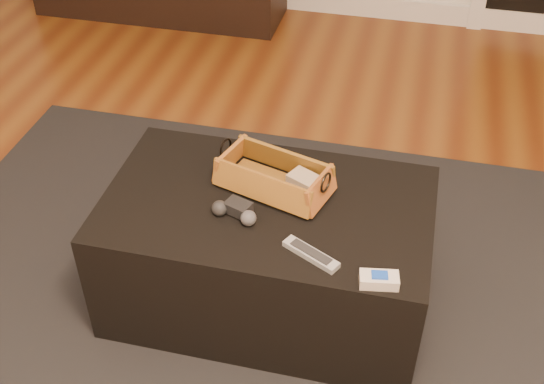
% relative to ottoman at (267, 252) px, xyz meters
% --- Properties ---
extents(baseboard, '(5.00, 0.04, 0.12)m').
position_rel_ottoman_xyz_m(baseboard, '(-0.18, 2.32, -0.16)').
color(baseboard, white).
rests_on(baseboard, floor).
extents(area_rug, '(2.60, 2.00, 0.01)m').
position_rel_ottoman_xyz_m(area_rug, '(0.00, -0.05, -0.22)').
color(area_rug, black).
rests_on(area_rug, floor).
extents(ottoman, '(1.00, 0.60, 0.42)m').
position_rel_ottoman_xyz_m(ottoman, '(0.00, 0.00, 0.00)').
color(ottoman, black).
rests_on(ottoman, area_rug).
extents(tv_remote, '(0.19, 0.08, 0.02)m').
position_rel_ottoman_xyz_m(tv_remote, '(-0.02, 0.06, 0.23)').
color(tv_remote, black).
rests_on(tv_remote, wicker_basket).
extents(cloth_bundle, '(0.12, 0.10, 0.05)m').
position_rel_ottoman_xyz_m(cloth_bundle, '(0.10, 0.07, 0.25)').
color(cloth_bundle, tan).
rests_on(cloth_bundle, wicker_basket).
extents(wicker_basket, '(0.39, 0.27, 0.12)m').
position_rel_ottoman_xyz_m(wicker_basket, '(0.00, 0.07, 0.25)').
color(wicker_basket, olive).
rests_on(wicker_basket, ottoman).
extents(game_controller, '(0.15, 0.10, 0.05)m').
position_rel_ottoman_xyz_m(game_controller, '(-0.07, -0.09, 0.23)').
color(game_controller, black).
rests_on(game_controller, ottoman).
extents(silver_remote, '(0.17, 0.12, 0.02)m').
position_rel_ottoman_xyz_m(silver_remote, '(0.17, -0.20, 0.22)').
color(silver_remote, '#A6AAAE').
rests_on(silver_remote, ottoman).
extents(cream_gadget, '(0.11, 0.07, 0.04)m').
position_rel_ottoman_xyz_m(cream_gadget, '(0.37, -0.26, 0.23)').
color(cream_gadget, beige).
rests_on(cream_gadget, ottoman).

